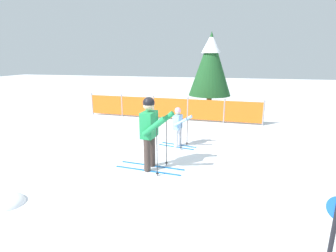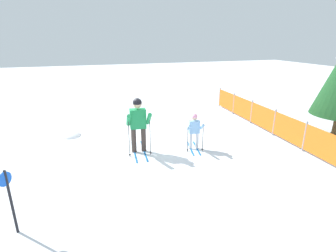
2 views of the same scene
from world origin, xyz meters
The scene contains 7 objects.
ground_plane centered at (0.00, 0.00, 0.00)m, with size 60.00×60.00×0.00m, color white.
skier_adult centered at (0.26, -0.06, 1.08)m, with size 1.73×0.80×1.81m.
skier_child centered at (0.59, 1.76, 0.73)m, with size 1.19×0.59×1.24m.
safety_fence centered at (-0.46, 5.25, 0.52)m, with size 7.85×0.38×1.04m.
conifer_far centered at (1.05, 7.52, 2.42)m, with size 2.11×2.11×3.91m.
trail_marker centered at (3.26, -3.10, 0.84)m, with size 0.24×0.19×1.34m.
snow_mound centered at (-2.03, -2.25, 0.00)m, with size 0.84×0.71×0.33m, color white.
Camera 1 is at (2.09, -5.86, 2.72)m, focal length 28.00 mm.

